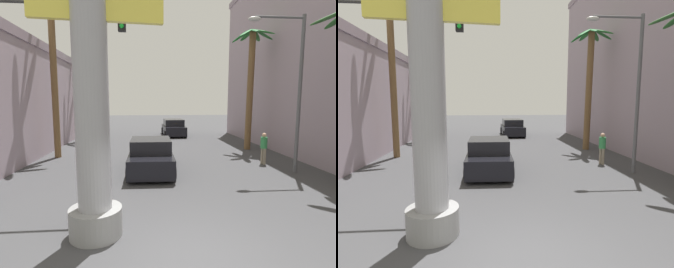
% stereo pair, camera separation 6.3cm
% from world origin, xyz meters
% --- Properties ---
extents(ground_plane, '(91.22, 91.22, 0.00)m').
position_xyz_m(ground_plane, '(0.00, 10.00, 0.00)').
color(ground_plane, '#424244').
extents(neon_sign_pole, '(3.33, 1.28, 10.60)m').
position_xyz_m(neon_sign_pole, '(-2.17, 1.43, 4.85)').
color(neon_sign_pole, '#9E9EA3').
rests_on(neon_sign_pole, ground).
extents(street_lamp, '(2.57, 0.28, 7.00)m').
position_xyz_m(street_lamp, '(5.54, 6.46, 4.25)').
color(street_lamp, '#59595E').
rests_on(street_lamp, ground).
extents(traffic_light_mast, '(5.13, 0.32, 6.37)m').
position_xyz_m(traffic_light_mast, '(-4.44, 3.87, 4.45)').
color(traffic_light_mast, '#333333').
rests_on(traffic_light_mast, ground).
extents(car_lead, '(2.14, 4.93, 1.56)m').
position_xyz_m(car_lead, '(-0.70, 7.44, 0.70)').
color(car_lead, black).
rests_on(car_lead, ground).
extents(car_far, '(2.10, 4.31, 1.56)m').
position_xyz_m(car_far, '(1.72, 19.82, 0.74)').
color(car_far, black).
rests_on(car_far, ground).
extents(palm_tree_mid_left, '(3.03, 2.89, 9.16)m').
position_xyz_m(palm_tree_mid_left, '(-5.94, 10.60, 5.58)').
color(palm_tree_mid_left, brown).
rests_on(palm_tree_mid_left, ground).
extents(palm_tree_far_left, '(3.30, 3.06, 7.40)m').
position_xyz_m(palm_tree_far_left, '(-5.70, 17.93, 4.62)').
color(palm_tree_far_left, brown).
rests_on(palm_tree_far_left, ground).
extents(palm_tree_mid_right, '(2.65, 2.85, 7.97)m').
position_xyz_m(palm_tree_mid_right, '(6.05, 12.32, 4.79)').
color(palm_tree_mid_right, brown).
rests_on(palm_tree_mid_right, ground).
extents(pedestrian_mid_right, '(0.41, 0.41, 1.65)m').
position_xyz_m(pedestrian_mid_right, '(5.18, 8.11, 0.96)').
color(pedestrian_mid_right, gray).
rests_on(pedestrian_mid_right, ground).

